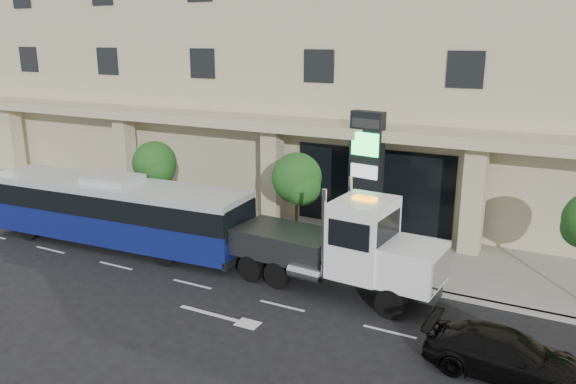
{
  "coord_description": "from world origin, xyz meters",
  "views": [
    {
      "loc": [
        8.72,
        -17.69,
        9.26
      ],
      "look_at": [
        -1.59,
        2.0,
        3.21
      ],
      "focal_mm": 35.0,
      "sensor_mm": 36.0,
      "label": 1
    }
  ],
  "objects_px": {
    "tow_truck": "(342,248)",
    "city_bus": "(115,210)",
    "black_sedan": "(506,355)",
    "signage_pylon": "(366,178)"
  },
  "relations": [
    {
      "from": "black_sedan",
      "to": "signage_pylon",
      "type": "distance_m",
      "value": 11.05
    },
    {
      "from": "tow_truck",
      "to": "city_bus",
      "type": "bearing_deg",
      "value": -174.88
    },
    {
      "from": "city_bus",
      "to": "signage_pylon",
      "type": "relative_size",
      "value": 2.18
    },
    {
      "from": "city_bus",
      "to": "black_sedan",
      "type": "height_order",
      "value": "city_bus"
    },
    {
      "from": "signage_pylon",
      "to": "city_bus",
      "type": "bearing_deg",
      "value": -143.67
    },
    {
      "from": "city_bus",
      "to": "signage_pylon",
      "type": "height_order",
      "value": "signage_pylon"
    },
    {
      "from": "city_bus",
      "to": "black_sedan",
      "type": "bearing_deg",
      "value": -12.78
    },
    {
      "from": "tow_truck",
      "to": "black_sedan",
      "type": "relative_size",
      "value": 2.04
    },
    {
      "from": "black_sedan",
      "to": "signage_pylon",
      "type": "bearing_deg",
      "value": 43.85
    },
    {
      "from": "city_bus",
      "to": "black_sedan",
      "type": "relative_size",
      "value": 2.9
    }
  ]
}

